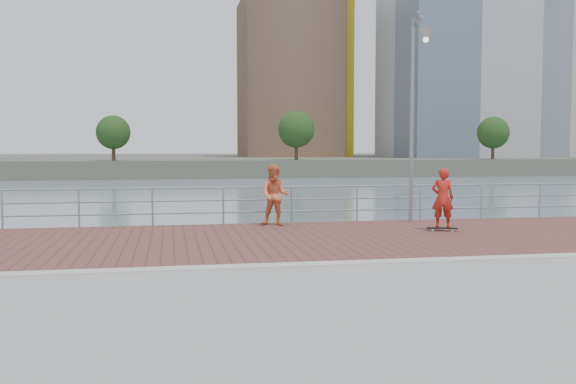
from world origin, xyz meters
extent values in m
plane|color=slate|center=(0.00, 0.00, -2.00)|extent=(400.00, 400.00, 0.00)
cube|color=brown|center=(0.00, 3.60, 0.01)|extent=(40.00, 6.80, 0.02)
cube|color=#B7B5AD|center=(0.00, 0.00, 0.03)|extent=(40.00, 0.40, 0.06)
cube|color=#4C5142|center=(0.00, 122.50, -0.75)|extent=(320.00, 95.00, 2.50)
cylinder|color=#8C9EA8|center=(-7.18, 7.00, 0.55)|extent=(0.06, 0.06, 1.10)
cylinder|color=#8C9EA8|center=(-5.13, 7.00, 0.55)|extent=(0.06, 0.06, 1.10)
cylinder|color=#8C9EA8|center=(-3.08, 7.00, 0.55)|extent=(0.06, 0.06, 1.10)
cylinder|color=#8C9EA8|center=(-1.03, 7.00, 0.55)|extent=(0.06, 0.06, 1.10)
cylinder|color=#8C9EA8|center=(1.03, 7.00, 0.55)|extent=(0.06, 0.06, 1.10)
cylinder|color=#8C9EA8|center=(3.08, 7.00, 0.55)|extent=(0.06, 0.06, 1.10)
cylinder|color=#8C9EA8|center=(5.13, 7.00, 0.55)|extent=(0.06, 0.06, 1.10)
cylinder|color=#8C9EA8|center=(7.18, 7.00, 0.55)|extent=(0.06, 0.06, 1.10)
cylinder|color=#8C9EA8|center=(9.24, 7.00, 0.55)|extent=(0.06, 0.06, 1.10)
cylinder|color=#8C9EA8|center=(0.00, 7.00, 1.10)|extent=(39.00, 0.05, 0.05)
cylinder|color=#8C9EA8|center=(0.00, 7.00, 0.73)|extent=(39.00, 0.05, 0.05)
cylinder|color=#8C9EA8|center=(0.00, 7.00, 0.36)|extent=(39.00, 0.05, 0.05)
cylinder|color=gray|center=(4.63, 6.50, 2.97)|extent=(0.12, 0.12, 5.93)
cylinder|color=gray|center=(4.63, 6.01, 5.93)|extent=(0.07, 0.99, 0.07)
cone|color=#B2B2AD|center=(4.63, 5.51, 5.73)|extent=(0.43, 0.43, 0.35)
cube|color=black|center=(4.69, 4.33, 0.10)|extent=(0.83, 0.45, 0.03)
cylinder|color=beige|center=(4.42, 4.34, 0.05)|extent=(0.07, 0.06, 0.06)
cylinder|color=beige|center=(4.91, 4.18, 0.05)|extent=(0.07, 0.06, 0.06)
cylinder|color=beige|center=(4.46, 4.48, 0.05)|extent=(0.07, 0.06, 0.06)
cylinder|color=beige|center=(4.96, 4.32, 0.05)|extent=(0.07, 0.06, 0.06)
imported|color=red|center=(4.69, 4.33, 0.92)|extent=(0.68, 0.55, 1.63)
imported|color=#E37242|center=(0.41, 6.31, 0.90)|extent=(1.02, 0.89, 1.77)
cube|color=gold|center=(30.00, 104.00, 25.50)|extent=(2.00, 2.00, 50.00)
cube|color=brown|center=(20.00, 110.00, 15.41)|extent=(18.00, 18.00, 29.82)
cylinder|color=#473323|center=(-10.00, 77.00, 2.27)|extent=(0.50, 0.50, 3.54)
sphere|color=#193814|center=(-10.00, 77.00, 4.29)|extent=(4.55, 4.55, 4.55)
cylinder|color=#473323|center=(15.00, 77.00, 2.51)|extent=(0.50, 0.50, 4.02)
sphere|color=#193814|center=(15.00, 77.00, 4.81)|extent=(5.17, 5.17, 5.17)
cylinder|color=#473323|center=(45.00, 77.00, 2.35)|extent=(0.50, 0.50, 3.71)
sphere|color=#193814|center=(45.00, 77.00, 4.47)|extent=(4.76, 4.76, 4.76)
camera|label=1|loc=(-2.56, -11.91, 2.29)|focal=40.00mm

